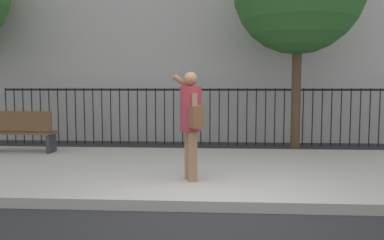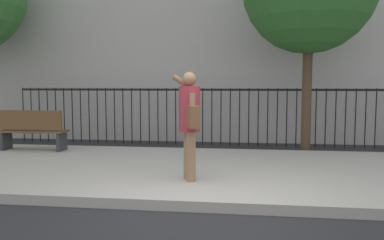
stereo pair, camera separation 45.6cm
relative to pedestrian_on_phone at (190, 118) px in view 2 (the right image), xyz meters
name	(u,v)px [view 2 (the right image)]	position (x,y,z in m)	size (l,w,h in m)	color
ground_plane	(203,213)	(0.34, -1.16, -1.16)	(60.00, 60.00, 0.00)	#28282B
sidewalk	(215,171)	(0.34, 1.04, -1.09)	(28.00, 4.40, 0.15)	#B2ADA3
iron_fence	(226,109)	(0.34, 4.74, -0.14)	(12.03, 0.04, 1.60)	black
pedestrian_on_phone	(190,118)	(0.00, 0.00, 0.00)	(0.54, 0.72, 1.74)	#936B4C
street_bench	(31,129)	(-4.06, 2.37, -0.51)	(1.60, 0.45, 0.95)	brown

